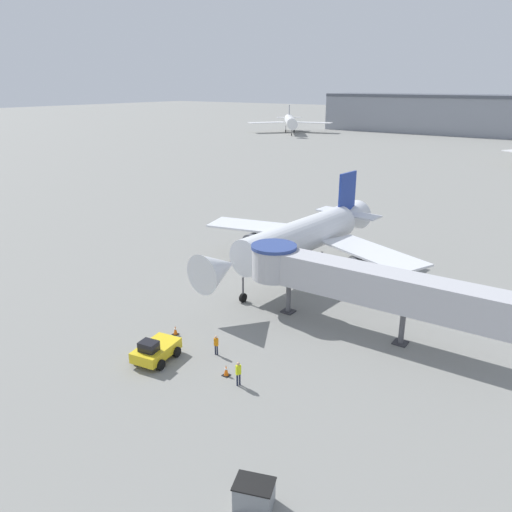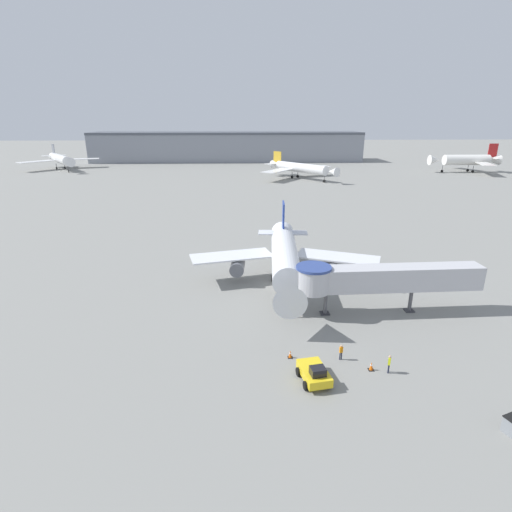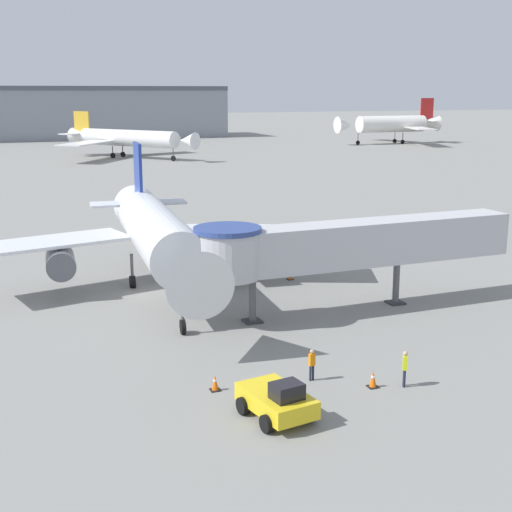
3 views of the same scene
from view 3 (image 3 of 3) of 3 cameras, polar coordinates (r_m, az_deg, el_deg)
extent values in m
plane|color=gray|center=(51.45, -8.55, -2.88)|extent=(800.00, 800.00, 0.00)
cylinder|color=silver|center=(49.89, -7.87, 1.77)|extent=(4.96, 17.71, 3.62)
cone|color=silver|center=(38.19, -5.09, -1.66)|extent=(3.91, 4.25, 3.62)
cone|color=silver|center=(59.65, -9.34, 3.57)|extent=(4.03, 5.69, 3.62)
cube|color=silver|center=(51.75, -16.49, 1.04)|extent=(12.10, 6.86, 0.22)
cube|color=silver|center=(53.78, -0.29, 2.03)|extent=(12.19, 8.33, 0.22)
cube|color=navy|center=(58.94, -9.42, 6.65)|extent=(0.51, 3.50, 4.70)
cube|color=silver|center=(59.82, -9.39, 4.21)|extent=(7.92, 3.04, 0.18)
cylinder|color=#565960|center=(51.04, -15.37, -0.48)|extent=(2.25, 3.64, 1.99)
cylinder|color=#565960|center=(52.86, -0.94, 0.45)|extent=(2.25, 3.64, 1.99)
cylinder|color=#4C4C51|center=(42.09, -5.91, -4.31)|extent=(0.18, 0.18, 2.08)
cylinder|color=black|center=(42.41, -5.87, -5.65)|extent=(0.33, 0.92, 0.90)
cylinder|color=#4C4C51|center=(52.42, -9.90, -0.94)|extent=(0.22, 0.22, 2.08)
cylinder|color=black|center=(52.68, -9.85, -2.04)|extent=(0.47, 0.93, 0.90)
cylinder|color=#4C4C51|center=(52.87, -6.39, -0.71)|extent=(0.22, 0.22, 2.08)
cylinder|color=black|center=(53.12, -6.36, -1.80)|extent=(0.47, 0.93, 0.90)
cube|color=#B7B7BC|center=(47.03, 9.26, 1.12)|extent=(20.10, 3.12, 2.80)
cylinder|color=#B7B7BC|center=(42.72, -2.28, 0.08)|extent=(3.90, 3.90, 2.80)
cylinder|color=navy|center=(42.40, -2.30, 2.12)|extent=(4.10, 4.10, 0.30)
cylinder|color=#56565B|center=(44.02, -0.28, -3.43)|extent=(0.44, 0.44, 3.01)
cube|color=#333338|center=(44.46, -0.28, -5.22)|extent=(1.10, 1.10, 0.12)
cylinder|color=#56565B|center=(48.75, 11.15, -2.04)|extent=(0.44, 0.44, 3.01)
cube|color=#333338|center=(49.15, 11.08, -3.67)|extent=(1.10, 1.10, 0.12)
cube|color=yellow|center=(31.85, 1.63, -11.47)|extent=(2.73, 4.01, 0.80)
cube|color=black|center=(30.90, 2.48, -10.74)|extent=(1.44, 1.24, 0.72)
cylinder|color=black|center=(30.72, 0.90, -13.26)|extent=(0.47, 0.83, 0.78)
cylinder|color=black|center=(31.80, 4.33, -12.34)|extent=(0.47, 0.83, 0.78)
cylinder|color=black|center=(32.30, -1.03, -11.88)|extent=(0.47, 0.83, 0.78)
cylinder|color=black|center=(33.33, 2.30, -11.06)|extent=(0.47, 0.83, 0.78)
cube|color=black|center=(34.82, -3.28, -10.65)|extent=(0.48, 0.48, 0.04)
cone|color=orange|center=(34.66, -3.29, -10.05)|extent=(0.33, 0.33, 0.76)
cylinder|color=white|center=(34.63, -3.29, -9.91)|extent=(0.18, 0.18, 0.09)
cube|color=black|center=(54.29, 2.75, -1.87)|extent=(0.47, 0.47, 0.04)
cone|color=orange|center=(54.19, 2.75, -1.48)|extent=(0.32, 0.32, 0.74)
cylinder|color=white|center=(54.17, 2.75, -1.39)|extent=(0.18, 0.18, 0.09)
cube|color=black|center=(35.58, 9.32, -10.28)|extent=(0.51, 0.51, 0.04)
cone|color=orange|center=(35.41, 9.35, -9.65)|extent=(0.35, 0.35, 0.80)
cylinder|color=white|center=(35.38, 9.35, -9.51)|extent=(0.19, 0.19, 0.10)
cylinder|color=#1E2338|center=(35.85, 11.76, -9.47)|extent=(0.13, 0.13, 0.88)
cylinder|color=#1E2338|center=(35.68, 11.78, -9.58)|extent=(0.13, 0.13, 0.88)
cube|color=#D1E019|center=(35.48, 11.83, -8.35)|extent=(0.34, 0.40, 0.70)
sphere|color=tan|center=(35.31, 11.87, -7.65)|extent=(0.24, 0.24, 0.24)
cylinder|color=#1E2338|center=(35.81, 4.37, -9.33)|extent=(0.11, 0.11, 0.78)
cylinder|color=#1E2338|center=(35.90, 4.58, -9.27)|extent=(0.11, 0.11, 0.78)
cube|color=orange|center=(35.60, 4.50, -8.25)|extent=(0.34, 0.24, 0.62)
sphere|color=tan|center=(35.45, 4.51, -7.63)|extent=(0.21, 0.21, 0.21)
cylinder|color=white|center=(198.47, 10.79, 10.34)|extent=(19.76, 4.59, 4.38)
cone|color=white|center=(191.40, 7.17, 10.37)|extent=(4.87, 4.43, 4.38)
cone|color=white|center=(204.74, 13.54, 10.28)|extent=(6.62, 4.45, 4.38)
cube|color=white|center=(207.90, 10.07, 10.27)|extent=(9.26, 15.10, 0.22)
cube|color=white|center=(192.24, 12.99, 9.92)|extent=(9.02, 15.10, 0.22)
cube|color=#B21E1E|center=(204.42, 13.52, 11.39)|extent=(4.05, 0.28, 5.70)
cube|color=white|center=(204.89, 13.62, 10.50)|extent=(2.93, 9.73, 0.18)
cylinder|color=#4C4C51|center=(193.47, 8.17, 9.34)|extent=(0.18, 0.18, 2.52)
cylinder|color=black|center=(193.55, 8.15, 8.97)|extent=(1.10, 0.27, 1.10)
cylinder|color=#4C4C51|center=(201.62, 11.05, 9.38)|extent=(0.22, 0.22, 2.52)
cylinder|color=black|center=(201.70, 11.03, 9.02)|extent=(1.10, 0.41, 1.10)
cylinder|color=#4C4C51|center=(198.31, 11.66, 9.30)|extent=(0.22, 0.22, 2.52)
cylinder|color=black|center=(198.39, 11.65, 8.93)|extent=(1.10, 0.41, 1.10)
cylinder|color=white|center=(154.84, -10.19, 9.27)|extent=(17.82, 21.97, 3.45)
cone|color=white|center=(144.78, -5.49, 9.17)|extent=(5.05, 5.11, 3.45)
cone|color=white|center=(164.30, -13.79, 9.32)|extent=(5.88, 6.21, 3.45)
cube|color=white|center=(150.24, -13.50, 8.78)|extent=(13.23, 15.70, 0.22)
cube|color=white|center=(163.98, -8.78, 9.32)|extent=(16.28, 10.17, 0.22)
cube|color=gold|center=(163.96, -13.79, 10.40)|extent=(2.86, 3.66, 4.49)
cube|color=white|center=(164.45, -13.87, 9.53)|extent=(10.18, 8.77, 0.18)
cylinder|color=#4C4C51|center=(147.30, -6.64, 8.14)|extent=(0.18, 0.18, 1.99)
cylinder|color=black|center=(147.39, -6.63, 7.76)|extent=(0.87, 1.03, 1.10)
cylinder|color=#4C4C51|center=(156.00, -11.40, 8.25)|extent=(0.22, 0.22, 1.99)
cylinder|color=black|center=(156.08, -11.38, 7.89)|extent=(0.98, 1.12, 1.10)
cylinder|color=#4C4C51|center=(158.27, -10.62, 8.35)|extent=(0.22, 0.22, 1.99)
cylinder|color=black|center=(158.35, -10.61, 7.99)|extent=(0.98, 1.12, 1.10)
camera|label=1|loc=(37.04, 64.95, 14.67)|focal=35.00mm
camera|label=2|loc=(9.86, 119.16, 50.97)|focal=28.00mm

